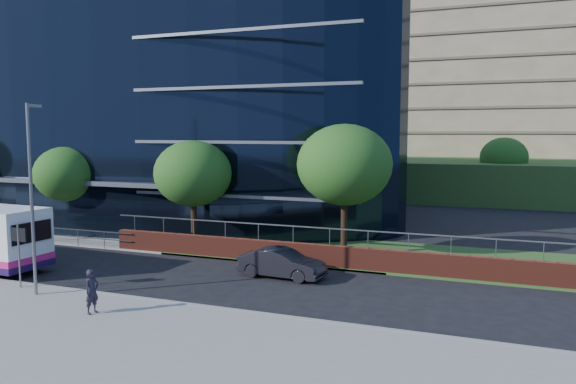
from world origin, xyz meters
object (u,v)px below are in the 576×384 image
at_px(street_sign, 19,243).
at_px(pedestrian, 92,292).
at_px(streetlight_east, 32,193).
at_px(tree_dist_e, 504,157).
at_px(parked_car, 282,263).
at_px(tree_far_c, 193,174).
at_px(tree_far_b, 67,174).
at_px(tree_far_d, 345,165).

distance_m(street_sign, pedestrian, 5.84).
height_order(street_sign, streetlight_east, streetlight_east).
relative_size(street_sign, streetlight_east, 0.35).
relative_size(tree_dist_e, pedestrian, 3.87).
relative_size(streetlight_east, pedestrian, 4.75).
bearing_deg(pedestrian, streetlight_east, 80.27).
relative_size(street_sign, parked_car, 0.66).
bearing_deg(streetlight_east, street_sign, 158.64).
distance_m(street_sign, tree_far_c, 11.14).
relative_size(tree_far_b, tree_far_d, 0.81).
xyz_separation_m(tree_far_c, parked_car, (7.40, -4.31, -3.84)).
bearing_deg(tree_far_c, tree_dist_e, 61.26).
bearing_deg(pedestrian, tree_far_c, 20.18).
relative_size(street_sign, tree_far_b, 0.46).
bearing_deg(tree_far_d, tree_dist_e, 75.07).
bearing_deg(streetlight_east, tree_far_b, 127.63).
distance_m(tree_far_d, pedestrian, 15.24).
xyz_separation_m(tree_far_d, parked_car, (-1.60, -5.31, -4.49)).
distance_m(parked_car, pedestrian, 9.19).
distance_m(tree_far_b, tree_far_d, 19.03).
xyz_separation_m(tree_far_d, pedestrian, (-6.05, -13.34, -4.20)).
relative_size(tree_far_d, streetlight_east, 0.93).
height_order(street_sign, tree_far_c, tree_far_c).
bearing_deg(tree_dist_e, tree_far_d, -104.93).
relative_size(street_sign, tree_far_c, 0.43).
xyz_separation_m(tree_far_b, tree_dist_e, (27.00, 30.50, 0.33)).
relative_size(tree_far_c, tree_far_d, 0.87).
xyz_separation_m(tree_far_c, tree_far_d, (9.00, 1.00, 0.65)).
height_order(tree_far_c, streetlight_east, streetlight_east).
bearing_deg(parked_car, tree_dist_e, -10.54).
bearing_deg(tree_far_d, parked_car, -106.74).
relative_size(street_sign, pedestrian, 1.66).
relative_size(tree_dist_e, parked_car, 1.53).
xyz_separation_m(tree_far_b, pedestrian, (12.95, -12.84, -3.22)).
distance_m(tree_far_b, tree_dist_e, 40.74).
xyz_separation_m(streetlight_east, parked_car, (8.40, 6.86, -3.74)).
bearing_deg(tree_far_c, streetlight_east, -95.11).
height_order(tree_dist_e, streetlight_east, streetlight_east).
bearing_deg(tree_far_c, pedestrian, -76.58).
bearing_deg(parked_car, tree_far_d, -12.07).
bearing_deg(pedestrian, street_sign, 78.90).
height_order(streetlight_east, parked_car, streetlight_east).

